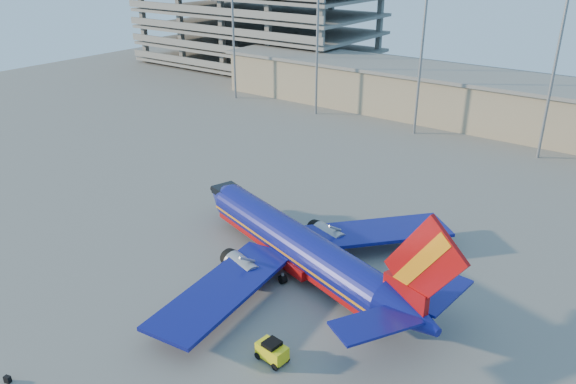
% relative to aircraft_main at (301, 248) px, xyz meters
% --- Properties ---
extents(ground, '(220.00, 220.00, 0.00)m').
position_rel_aircraft_main_xyz_m(ground, '(-4.72, 1.13, -2.60)').
color(ground, slate).
rests_on(ground, ground).
extents(terminal_building, '(122.00, 16.00, 8.50)m').
position_rel_aircraft_main_xyz_m(terminal_building, '(5.28, 59.13, 1.71)').
color(terminal_building, gray).
rests_on(terminal_building, ground).
extents(parking_garage, '(62.00, 32.00, 21.40)m').
position_rel_aircraft_main_xyz_m(parking_garage, '(-66.72, 75.18, 9.13)').
color(parking_garage, slate).
rests_on(parking_garage, ground).
extents(light_mast_row, '(101.60, 1.60, 28.65)m').
position_rel_aircraft_main_xyz_m(light_mast_row, '(0.28, 47.13, 14.95)').
color(light_mast_row, gray).
rests_on(light_mast_row, ground).
extents(aircraft_main, '(34.88, 33.01, 12.18)m').
position_rel_aircraft_main_xyz_m(aircraft_main, '(0.00, 0.00, 0.00)').
color(aircraft_main, navy).
rests_on(aircraft_main, ground).
extents(baggage_tug, '(2.57, 1.72, 1.74)m').
position_rel_aircraft_main_xyz_m(baggage_tug, '(5.62, -11.83, -1.70)').
color(baggage_tug, yellow).
rests_on(baggage_tug, ground).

